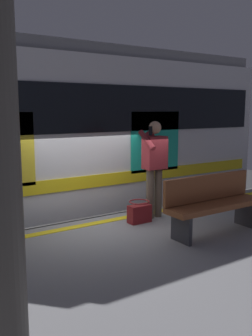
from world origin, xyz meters
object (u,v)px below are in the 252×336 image
at_px(bench, 213,202).
at_px(passenger, 154,161).
at_px(handbag, 139,213).
at_px(train_carriage, 54,129).

bearing_deg(bench, passenger, -77.19).
bearing_deg(passenger, bench, 102.81).
xyz_separation_m(handbag, bench, (-0.66, 1.05, 0.32)).
height_order(passenger, handbag, passenger).
relative_size(train_carriage, bench, 5.30).
bearing_deg(train_carriage, passenger, 106.83).
bearing_deg(train_carriage, bench, 105.60).
relative_size(passenger, handbag, 4.37).
distance_m(passenger, handbag, 0.94).
distance_m(train_carriage, passenger, 2.78).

